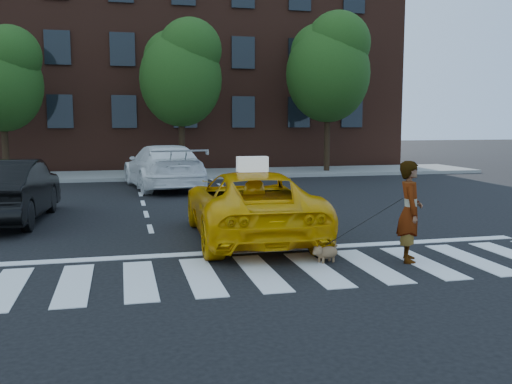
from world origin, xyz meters
TOP-DOWN VIEW (x-y plane):
  - ground at (0.00, 0.00)m, footprint 120.00×120.00m
  - crosswalk at (0.00, 0.00)m, footprint 13.00×2.40m
  - stop_line at (0.00, 1.60)m, footprint 12.00×0.30m
  - sidewalk_far at (0.00, 17.50)m, footprint 30.00×4.00m
  - building at (0.00, 25.00)m, footprint 26.00×10.00m
  - tree_left at (-6.97, 17.00)m, footprint 3.39×3.38m
  - tree_mid at (0.53, 17.00)m, footprint 3.69×3.69m
  - tree_right at (7.53, 17.00)m, footprint 4.00×4.00m
  - taxi at (0.48, 2.87)m, footprint 2.67×5.39m
  - black_sedan at (-5.00, 6.19)m, footprint 2.01×4.96m
  - white_suv at (-0.69, 12.59)m, footprint 3.05×5.95m
  - woman at (2.81, 0.15)m, footprint 0.66×0.78m
  - dog at (1.28, 0.39)m, footprint 0.57×0.38m
  - taxi_sign at (0.48, 2.67)m, footprint 0.66×0.31m

SIDE VIEW (x-z plane):
  - ground at x=0.00m, z-range 0.00..0.00m
  - crosswalk at x=0.00m, z-range 0.00..0.01m
  - stop_line at x=0.00m, z-range 0.00..0.01m
  - sidewalk_far at x=0.00m, z-range 0.00..0.15m
  - dog at x=1.28m, z-range 0.03..0.36m
  - taxi at x=0.48m, z-range 0.00..1.47m
  - black_sedan at x=-5.00m, z-range 0.00..1.60m
  - white_suv at x=-0.69m, z-range 0.00..1.65m
  - woman at x=2.81m, z-range 0.00..1.83m
  - taxi_sign at x=0.48m, z-range 1.47..1.79m
  - tree_left at x=-6.97m, z-range 1.19..7.69m
  - tree_mid at x=0.53m, z-range 1.30..8.40m
  - tree_right at x=7.53m, z-range 1.41..9.11m
  - building at x=0.00m, z-range 0.00..12.00m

